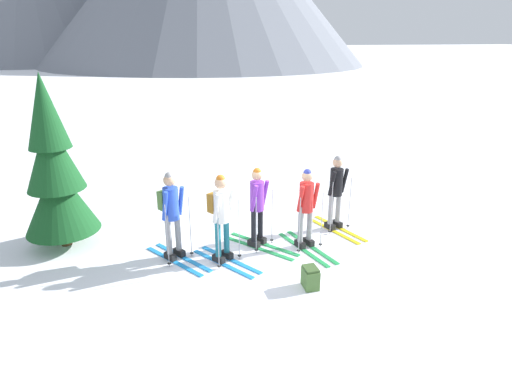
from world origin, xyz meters
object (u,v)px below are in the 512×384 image
skier_in_blue (171,211)px  skier_in_red (306,206)px  skier_in_purple (258,205)px  backpack_on_snow_front (310,278)px  skier_in_white (221,213)px  skier_in_black (336,190)px  pine_tree_near (55,171)px

skier_in_blue → skier_in_red: (2.60, -0.24, -0.09)m
skier_in_purple → backpack_on_snow_front: skier_in_purple is taller
skier_in_white → backpack_on_snow_front: size_ratio=4.52×
skier_in_white → skier_in_purple: 0.92m
skier_in_black → backpack_on_snow_front: 2.61m
skier_in_blue → skier_in_white: (0.87, -0.34, -0.01)m
skier_in_purple → pine_tree_near: size_ratio=0.48×
skier_in_white → pine_tree_near: pine_tree_near is taller
skier_in_blue → skier_in_red: skier_in_blue is taller
skier_in_red → backpack_on_snow_front: 1.65m
skier_in_white → pine_tree_near: (-2.96, 1.50, 0.61)m
backpack_on_snow_front → skier_in_black: bearing=55.8°
skier_in_purple → skier_in_blue: bearing=-177.3°
skier_in_white → skier_in_purple: (0.81, 0.42, -0.08)m
skier_in_purple → skier_in_red: size_ratio=0.99×
skier_in_blue → skier_in_white: skier_in_blue is taller
pine_tree_near → skier_in_white: bearing=-26.9°
skier_in_purple → skier_in_black: 1.89m
skier_in_blue → pine_tree_near: pine_tree_near is taller
skier_in_blue → backpack_on_snow_front: size_ratio=4.57×
backpack_on_snow_front → pine_tree_near: bearing=146.3°
skier_in_red → skier_in_blue: bearing=174.8°
skier_in_black → skier_in_white: bearing=-164.1°
skier_in_blue → backpack_on_snow_front: bearing=-37.8°
skier_in_red → skier_in_purple: bearing=160.9°
skier_in_red → backpack_on_snow_front: (-0.46, -1.42, -0.71)m
skier_in_purple → pine_tree_near: (-3.77, 1.08, 0.68)m
skier_in_white → pine_tree_near: size_ratio=0.50×
skier_in_black → skier_in_blue: bearing=-173.3°
skier_in_white → skier_in_black: (2.67, 0.76, -0.06)m
skier_in_blue → skier_in_black: size_ratio=1.04×
skier_in_black → skier_in_purple: bearing=-169.6°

